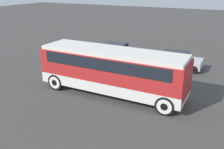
{
  "coord_description": "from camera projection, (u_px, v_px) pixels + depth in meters",
  "views": [
    {
      "loc": [
        6.9,
        -13.32,
        6.89
      ],
      "look_at": [
        0.0,
        0.0,
        1.34
      ],
      "focal_mm": 40.0,
      "sensor_mm": 36.0,
      "label": 1
    }
  ],
  "objects": [
    {
      "name": "tour_bus",
      "position": [
        113.0,
        68.0,
        15.79
      ],
      "size": [
        9.5,
        2.65,
        2.97
      ],
      "color": "silver",
      "rests_on": "ground_plane"
    },
    {
      "name": "parked_car_near",
      "position": [
        116.0,
        50.0,
        24.08
      ],
      "size": [
        4.08,
        1.9,
        1.4
      ],
      "color": "navy",
      "rests_on": "ground_plane"
    },
    {
      "name": "parked_car_mid",
      "position": [
        176.0,
        60.0,
        21.2
      ],
      "size": [
        4.2,
        1.87,
        1.38
      ],
      "color": "#BCBCC1",
      "rests_on": "ground_plane"
    },
    {
      "name": "ground_plane",
      "position": [
        112.0,
        93.0,
        16.46
      ],
      "size": [
        120.0,
        120.0,
        0.0
      ],
      "primitive_type": "plane",
      "color": "#423F3D"
    }
  ]
}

